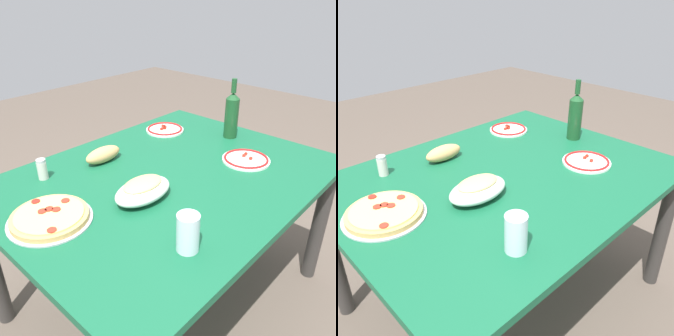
% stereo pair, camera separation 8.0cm
% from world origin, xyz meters
% --- Properties ---
extents(ground_plane, '(8.00, 8.00, 0.00)m').
position_xyz_m(ground_plane, '(0.00, 0.00, 0.00)').
color(ground_plane, brown).
rests_on(ground_plane, ground).
extents(dining_table, '(1.37, 1.06, 0.70)m').
position_xyz_m(dining_table, '(0.00, 0.00, 0.60)').
color(dining_table, '#145938').
rests_on(dining_table, ground).
extents(pepperoni_pizza, '(0.29, 0.29, 0.03)m').
position_xyz_m(pepperoni_pizza, '(-0.51, 0.07, 0.71)').
color(pepperoni_pizza, '#B7B7BC').
rests_on(pepperoni_pizza, dining_table).
extents(baked_pasta_dish, '(0.24, 0.15, 0.08)m').
position_xyz_m(baked_pasta_dish, '(-0.20, -0.06, 0.74)').
color(baked_pasta_dish, white).
rests_on(baked_pasta_dish, dining_table).
extents(wine_bottle, '(0.07, 0.07, 0.31)m').
position_xyz_m(wine_bottle, '(0.53, 0.04, 0.82)').
color(wine_bottle, '#194723').
rests_on(wine_bottle, dining_table).
extents(water_glass, '(0.07, 0.07, 0.12)m').
position_xyz_m(water_glass, '(-0.31, -0.36, 0.76)').
color(water_glass, silver).
rests_on(water_glass, dining_table).
extents(side_plate_near, '(0.20, 0.20, 0.02)m').
position_xyz_m(side_plate_near, '(0.36, 0.35, 0.71)').
color(side_plate_near, white).
rests_on(side_plate_near, dining_table).
extents(side_plate_far, '(0.22, 0.22, 0.02)m').
position_xyz_m(side_plate_far, '(0.33, -0.18, 0.71)').
color(side_plate_far, white).
rests_on(side_plate_far, dining_table).
extents(bread_loaf, '(0.18, 0.08, 0.07)m').
position_xyz_m(bread_loaf, '(-0.11, 0.30, 0.73)').
color(bread_loaf, tan).
rests_on(bread_loaf, dining_table).
extents(spice_shaker, '(0.04, 0.04, 0.09)m').
position_xyz_m(spice_shaker, '(-0.37, 0.36, 0.74)').
color(spice_shaker, silver).
rests_on(spice_shaker, dining_table).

